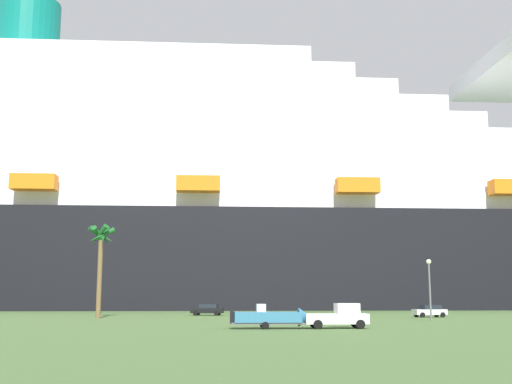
# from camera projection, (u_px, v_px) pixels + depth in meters

# --- Properties ---
(ground_plane) EXTENTS (600.00, 600.00, 0.00)m
(ground_plane) POSITION_uv_depth(u_px,v_px,m) (267.00, 313.00, 102.40)
(ground_plane) COLOR #4C6B38
(cruise_ship) EXTENTS (302.16, 47.28, 72.48)m
(cruise_ship) POSITION_uv_depth(u_px,v_px,m) (186.00, 211.00, 134.36)
(cruise_ship) COLOR black
(cruise_ship) RESTS_ON ground_plane
(pickup_truck) EXTENTS (5.69, 2.49, 2.20)m
(pickup_truck) POSITION_uv_depth(u_px,v_px,m) (339.00, 316.00, 55.87)
(pickup_truck) COLOR white
(pickup_truck) RESTS_ON ground_plane
(small_boat_on_trailer) EXTENTS (8.18, 2.14, 2.15)m
(small_boat_on_trailer) POSITION_uv_depth(u_px,v_px,m) (275.00, 318.00, 55.44)
(small_boat_on_trailer) COLOR #595960
(small_boat_on_trailer) RESTS_ON ground_plane
(palm_tree) EXTENTS (3.65, 3.42, 11.78)m
(palm_tree) POSITION_uv_depth(u_px,v_px,m) (101.00, 246.00, 80.19)
(palm_tree) COLOR brown
(palm_tree) RESTS_ON ground_plane
(street_lamp) EXTENTS (0.56, 0.56, 6.89)m
(street_lamp) POSITION_uv_depth(u_px,v_px,m) (429.00, 280.00, 70.82)
(street_lamp) COLOR slate
(street_lamp) RESTS_ON ground_plane
(parked_car_black_coupe) EXTENTS (4.76, 2.56, 1.58)m
(parked_car_black_coupe) POSITION_uv_depth(u_px,v_px,m) (208.00, 309.00, 89.72)
(parked_car_black_coupe) COLOR black
(parked_car_black_coupe) RESTS_ON ground_plane
(parked_car_silver_sedan) EXTENTS (4.52, 2.56, 1.58)m
(parked_car_silver_sedan) POSITION_uv_depth(u_px,v_px,m) (430.00, 311.00, 82.77)
(parked_car_silver_sedan) COLOR silver
(parked_car_silver_sedan) RESTS_ON ground_plane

